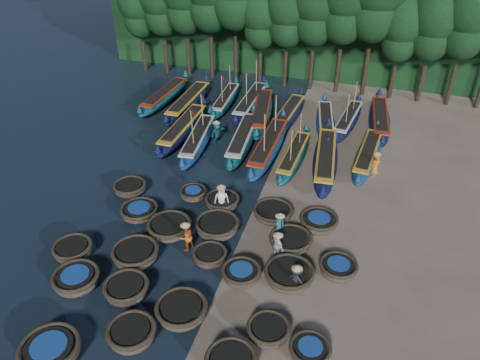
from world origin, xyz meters
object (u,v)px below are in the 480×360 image
(coracle_13, at_px, (241,274))
(fisherman_3, at_px, (296,278))
(coracle_24, at_px, (319,222))
(long_boat_4, at_px, (243,139))
(coracle_15, at_px, (139,211))
(fisherman_1, at_px, (280,225))
(coracle_19, at_px, (338,268))
(long_boat_17, at_px, (380,119))
(long_boat_7, at_px, (325,159))
(fisherman_5, at_px, (217,132))
(long_boat_5, at_px, (268,146))
(long_boat_8, at_px, (368,155))
(coracle_21, at_px, (193,193))
(coracle_20, at_px, (130,188))
(fisherman_2, at_px, (186,236))
(coracle_17, at_px, (217,226))
(long_boat_14, at_px, (288,115))
(fisherman_4, at_px, (278,245))
(coracle_8, at_px, (268,331))
(long_boat_2, at_px, (183,128))
(coracle_10, at_px, (73,250))
(coracle_12, at_px, (210,256))
(long_boat_10, at_px, (188,102))
(long_boat_3, at_px, (198,139))
(long_boat_11, at_px, (226,100))
(coracle_9, at_px, (310,350))
(coracle_14, at_px, (289,275))
(coracle_7, at_px, (181,310))
(long_boat_6, at_px, (294,156))
(coracle_6, at_px, (126,289))
(fisherman_6, at_px, (376,163))
(long_boat_16, at_px, (348,120))
(coracle_1, at_px, (50,351))
(long_boat_12, at_px, (251,102))
(coracle_2, at_px, (132,333))
(coracle_16, at_px, (169,227))
(coracle_5, at_px, (76,279))
(coracle_11, at_px, (135,254))
(long_boat_13, at_px, (262,112))

(coracle_13, height_order, fisherman_3, fisherman_3)
(coracle_24, xyz_separation_m, long_boat_4, (-6.52, 7.53, 0.13))
(coracle_15, relative_size, fisherman_1, 1.23)
(fisherman_3, bearing_deg, coracle_15, 3.01)
(coracle_19, xyz_separation_m, long_boat_17, (1.15, 16.65, 0.16))
(long_boat_7, relative_size, fisherman_5, 4.71)
(long_boat_5, height_order, long_boat_8, long_boat_5)
(coracle_21, bearing_deg, long_boat_7, 39.49)
(coracle_20, height_order, fisherman_2, fisherman_2)
(coracle_17, height_order, long_boat_14, long_boat_14)
(coracle_20, height_order, fisherman_4, fisherman_4)
(fisherman_2, height_order, fisherman_3, fisherman_2)
(coracle_8, relative_size, long_boat_2, 0.24)
(coracle_10, height_order, coracle_20, coracle_10)
(coracle_21, bearing_deg, fisherman_4, -30.88)
(coracle_12, relative_size, coracle_19, 0.88)
(coracle_13, bearing_deg, long_boat_10, 119.23)
(long_boat_3, xyz_separation_m, long_boat_11, (-0.25, 7.07, -0.06))
(coracle_9, distance_m, coracle_12, 6.96)
(long_boat_4, bearing_deg, coracle_14, -68.56)
(coracle_7, xyz_separation_m, long_boat_4, (-1.72, 15.34, 0.13))
(long_boat_10, bearing_deg, fisherman_4, -53.67)
(coracle_10, bearing_deg, long_boat_14, 68.06)
(coracle_13, distance_m, long_boat_6, 11.31)
(coracle_6, relative_size, coracle_13, 0.91)
(long_boat_7, relative_size, fisherman_6, 5.05)
(coracle_20, bearing_deg, long_boat_2, 87.97)
(long_boat_16, bearing_deg, long_boat_14, -166.07)
(coracle_15, height_order, long_boat_7, long_boat_7)
(coracle_1, xyz_separation_m, long_boat_12, (1.36, 24.85, 0.11))
(long_boat_4, bearing_deg, fisherman_3, -67.89)
(coracle_14, relative_size, coracle_20, 1.21)
(coracle_2, bearing_deg, fisherman_2, 89.66)
(long_boat_14, bearing_deg, long_boat_5, -87.63)
(coracle_16, bearing_deg, coracle_10, -143.08)
(long_boat_3, relative_size, long_boat_4, 0.96)
(long_boat_2, bearing_deg, coracle_12, -61.29)
(long_boat_3, height_order, long_boat_6, long_boat_3)
(long_boat_17, xyz_separation_m, fisherman_4, (-4.22, -16.35, 0.27))
(coracle_9, distance_m, long_boat_7, 14.64)
(coracle_24, height_order, long_boat_12, long_boat_12)
(long_boat_3, bearing_deg, long_boat_11, 85.52)
(coracle_5, bearing_deg, coracle_12, 31.69)
(coracle_11, distance_m, fisherman_3, 8.08)
(coracle_5, distance_m, fisherman_5, 15.02)
(coracle_2, height_order, long_boat_5, long_boat_5)
(long_boat_8, distance_m, long_boat_13, 9.33)
(coracle_2, height_order, long_boat_3, long_boat_3)
(coracle_14, bearing_deg, coracle_7, -139.94)
(coracle_21, relative_size, long_boat_8, 0.21)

